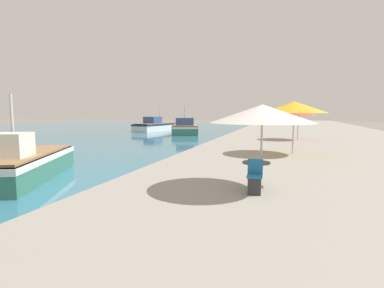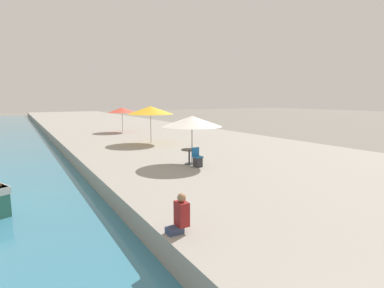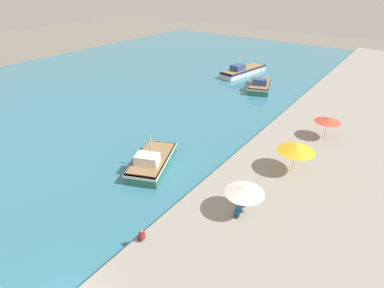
% 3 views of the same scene
% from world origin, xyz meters
% --- Properties ---
extents(water_basin, '(56.00, 90.00, 0.04)m').
position_xyz_m(water_basin, '(-28.00, 37.00, 0.02)').
color(water_basin, teal).
rests_on(water_basin, ground_plane).
extents(quay_promenade, '(16.00, 90.00, 0.77)m').
position_xyz_m(quay_promenade, '(8.00, 37.00, 0.38)').
color(quay_promenade, gray).
rests_on(quay_promenade, ground_plane).
extents(fishing_boat_near, '(5.48, 7.34, 3.64)m').
position_xyz_m(fishing_boat_near, '(-5.76, 13.82, 0.76)').
color(fishing_boat_near, '#33705B').
rests_on(fishing_boat_near, water_basin).
extents(fishing_boat_mid, '(5.42, 7.79, 3.67)m').
position_xyz_m(fishing_boat_mid, '(-7.23, 41.14, 0.77)').
color(fishing_boat_mid, '#33705B').
rests_on(fishing_boat_mid, water_basin).
extents(fishing_boat_far, '(4.58, 10.93, 3.72)m').
position_xyz_m(fishing_boat_far, '(-13.43, 47.05, 0.78)').
color(fishing_boat_far, silver).
rests_on(fishing_boat_far, water_basin).
extents(cafe_umbrella_pink, '(2.93, 2.93, 2.38)m').
position_xyz_m(cafe_umbrella_pink, '(4.65, 12.65, 2.89)').
color(cafe_umbrella_pink, '#B7B7B7').
rests_on(cafe_umbrella_pink, quay_promenade).
extents(cafe_umbrella_white, '(3.32, 3.32, 2.69)m').
position_xyz_m(cafe_umbrella_white, '(5.70, 20.30, 3.17)').
color(cafe_umbrella_white, '#B7B7B7').
rests_on(cafe_umbrella_white, quay_promenade).
extents(cafe_umbrella_striped, '(2.77, 2.77, 2.37)m').
position_xyz_m(cafe_umbrella_striped, '(6.26, 28.71, 2.89)').
color(cafe_umbrella_striped, '#B7B7B7').
rests_on(cafe_umbrella_striped, quay_promenade).
extents(cafe_table, '(0.80, 0.80, 0.74)m').
position_xyz_m(cafe_table, '(4.51, 12.69, 1.30)').
color(cafe_table, '#333338').
rests_on(cafe_table, quay_promenade).
extents(cafe_chair_left, '(0.42, 0.45, 0.91)m').
position_xyz_m(cafe_chair_left, '(4.54, 11.96, 1.09)').
color(cafe_chair_left, '#2D2D33').
rests_on(cafe_chair_left, quay_promenade).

